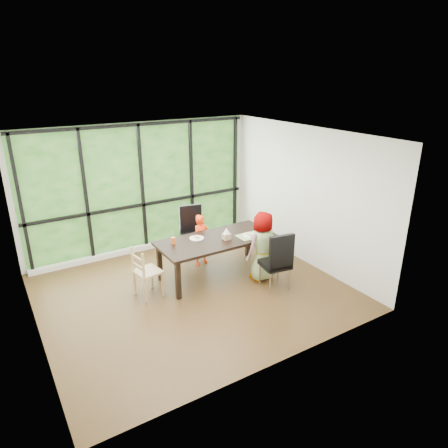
% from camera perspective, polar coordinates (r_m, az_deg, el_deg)
% --- Properties ---
extents(ground, '(5.00, 5.00, 0.00)m').
position_cam_1_polar(ground, '(7.23, -4.42, -9.43)').
color(ground, black).
rests_on(ground, ground).
extents(back_wall, '(5.00, 0.00, 5.00)m').
position_cam_1_polar(back_wall, '(8.63, -11.61, 5.03)').
color(back_wall, silver).
rests_on(back_wall, ground).
extents(foliage_backdrop, '(4.80, 0.02, 2.65)m').
position_cam_1_polar(foliage_backdrop, '(8.61, -11.56, 5.00)').
color(foliage_backdrop, '#1B4715').
rests_on(foliage_backdrop, back_wall).
extents(window_mullions, '(4.80, 0.06, 2.65)m').
position_cam_1_polar(window_mullions, '(8.58, -11.46, 4.94)').
color(window_mullions, black).
rests_on(window_mullions, back_wall).
extents(window_sill, '(4.80, 0.12, 0.10)m').
position_cam_1_polar(window_sill, '(8.97, -10.79, -3.12)').
color(window_sill, silver).
rests_on(window_sill, ground).
extents(dining_table, '(2.19, 1.03, 0.75)m').
position_cam_1_polar(dining_table, '(7.57, -1.05, -4.69)').
color(dining_table, black).
rests_on(dining_table, ground).
extents(chair_window_leather, '(0.55, 0.55, 1.08)m').
position_cam_1_polar(chair_window_leather, '(8.26, -4.37, -1.26)').
color(chair_window_leather, black).
rests_on(chair_window_leather, ground).
extents(chair_interior_leather, '(0.52, 0.52, 1.08)m').
position_cam_1_polar(chair_interior_leather, '(7.13, 7.24, -5.07)').
color(chair_interior_leather, black).
rests_on(chair_interior_leather, ground).
extents(chair_end_beech, '(0.46, 0.48, 0.90)m').
position_cam_1_polar(chair_end_beech, '(7.00, -10.74, -6.63)').
color(chair_end_beech, tan).
rests_on(chair_end_beech, ground).
extents(child_toddler, '(0.42, 0.32, 1.03)m').
position_cam_1_polar(child_toddler, '(7.98, -3.21, -2.24)').
color(child_toddler, '#FF3B0E').
rests_on(child_toddler, ground).
extents(child_older, '(0.67, 0.46, 1.31)m').
position_cam_1_polar(child_older, '(7.36, 5.44, -3.17)').
color(child_older, gray).
rests_on(child_older, ground).
extents(placemat, '(0.45, 0.33, 0.01)m').
position_cam_1_polar(placemat, '(7.55, 3.61, -1.68)').
color(placemat, tan).
rests_on(placemat, dining_table).
extents(plate_far, '(0.27, 0.27, 0.02)m').
position_cam_1_polar(plate_far, '(7.43, -3.88, -2.02)').
color(plate_far, white).
rests_on(plate_far, dining_table).
extents(plate_near, '(0.27, 0.27, 0.02)m').
position_cam_1_polar(plate_near, '(7.55, 3.68, -1.61)').
color(plate_near, white).
rests_on(plate_near, dining_table).
extents(orange_cup, '(0.08, 0.08, 0.12)m').
position_cam_1_polar(orange_cup, '(7.23, -7.20, -2.34)').
color(orange_cup, '#D75C1E').
rests_on(orange_cup, dining_table).
extents(green_cup, '(0.07, 0.07, 0.12)m').
position_cam_1_polar(green_cup, '(7.65, 5.50, -0.96)').
color(green_cup, '#59DA39').
rests_on(green_cup, dining_table).
extents(white_mug, '(0.08, 0.08, 0.08)m').
position_cam_1_polar(white_mug, '(7.95, 4.84, -0.23)').
color(white_mug, white).
rests_on(white_mug, dining_table).
extents(tissue_box, '(0.13, 0.13, 0.11)m').
position_cam_1_polar(tissue_box, '(7.37, 0.35, -1.76)').
color(tissue_box, tan).
rests_on(tissue_box, dining_table).
extents(crepe_rolls_far, '(0.10, 0.12, 0.04)m').
position_cam_1_polar(crepe_rolls_far, '(7.42, -3.88, -1.83)').
color(crepe_rolls_far, tan).
rests_on(crepe_rolls_far, plate_far).
extents(crepe_rolls_near, '(0.10, 0.12, 0.04)m').
position_cam_1_polar(crepe_rolls_near, '(7.54, 3.68, -1.43)').
color(crepe_rolls_near, tan).
rests_on(crepe_rolls_near, plate_near).
extents(straw_white, '(0.01, 0.04, 0.20)m').
position_cam_1_polar(straw_white, '(7.19, -7.24, -1.60)').
color(straw_white, white).
rests_on(straw_white, orange_cup).
extents(straw_pink, '(0.01, 0.04, 0.20)m').
position_cam_1_polar(straw_pink, '(7.62, 5.52, -0.28)').
color(straw_pink, pink).
rests_on(straw_pink, green_cup).
extents(tissue, '(0.12, 0.12, 0.11)m').
position_cam_1_polar(tissue, '(7.32, 0.35, -0.96)').
color(tissue, white).
rests_on(tissue, tissue_box).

